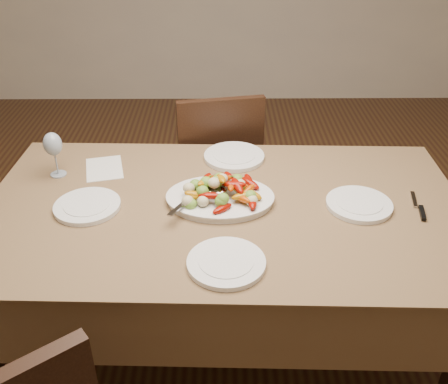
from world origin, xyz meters
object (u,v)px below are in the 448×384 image
at_px(serving_platter, 220,199).
at_px(plate_left, 87,206).
at_px(plate_near, 226,263).
at_px(plate_far, 234,157).
at_px(dining_table, 224,281).
at_px(wine_glass, 54,153).
at_px(chair_far, 215,169).
at_px(plate_right, 359,205).

xyz_separation_m(serving_platter, plate_left, (-0.50, -0.04, -0.00)).
bearing_deg(plate_near, plate_far, 86.54).
distance_m(dining_table, wine_glass, 0.88).
distance_m(chair_far, serving_platter, 0.82).
bearing_deg(plate_far, plate_left, -145.04).
distance_m(dining_table, plate_left, 0.65).
distance_m(serving_platter, plate_far, 0.36).
relative_size(plate_left, plate_right, 1.00).
bearing_deg(serving_platter, wine_glass, 162.47).
distance_m(chair_far, plate_left, 0.98).
bearing_deg(plate_far, dining_table, -97.20).
relative_size(dining_table, plate_right, 7.41).
distance_m(chair_far, plate_right, 1.02).
xyz_separation_m(chair_far, plate_near, (0.05, -1.14, 0.29)).
relative_size(dining_table, wine_glass, 8.98).
bearing_deg(plate_right, plate_near, -146.42).
distance_m(dining_table, plate_far, 0.55).
relative_size(serving_platter, wine_glass, 1.96).
bearing_deg(plate_far, plate_near, -93.46).
relative_size(plate_right, plate_far, 0.93).
bearing_deg(plate_left, wine_glass, 125.06).
relative_size(plate_right, plate_near, 0.98).
relative_size(dining_table, serving_platter, 4.58).
height_order(dining_table, plate_near, plate_near).
bearing_deg(plate_near, plate_right, 33.58).
xyz_separation_m(plate_near, wine_glass, (-0.70, 0.59, 0.09)).
height_order(serving_platter, plate_left, serving_platter).
distance_m(plate_left, plate_right, 1.03).
bearing_deg(serving_platter, dining_table, -61.71).
height_order(plate_left, plate_right, same).
distance_m(plate_right, plate_near, 0.61).
relative_size(serving_platter, plate_right, 1.62).
xyz_separation_m(plate_left, wine_glass, (-0.18, 0.25, 0.09)).
bearing_deg(serving_platter, chair_far, 92.21).
bearing_deg(dining_table, plate_left, -178.64).
bearing_deg(wine_glass, plate_near, -40.11).
relative_size(dining_table, plate_left, 7.39).
bearing_deg(chair_far, serving_platter, 81.40).
relative_size(chair_far, plate_right, 3.83).
height_order(plate_near, wine_glass, wine_glass).
xyz_separation_m(plate_right, wine_glass, (-1.21, 0.25, 0.09)).
distance_m(chair_far, plate_far, 0.51).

